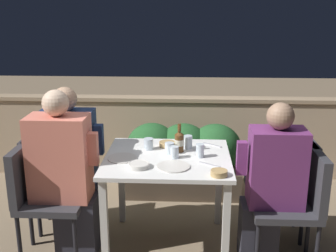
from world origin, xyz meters
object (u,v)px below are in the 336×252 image
(person_navy_jumper, at_px, (73,163))
(chair_right_far, at_px, (291,180))
(person_coral_top, at_px, (65,175))
(person_purple_stripe, at_px, (270,184))
(chair_right_near, at_px, (298,196))
(chair_left_far, at_px, (49,174))
(beer_bottle, at_px, (179,141))
(chair_left_near, at_px, (40,189))

(person_navy_jumper, distance_m, chair_right_far, 1.74)
(chair_right_far, bearing_deg, person_coral_top, -171.16)
(person_coral_top, distance_m, person_purple_stripe, 1.50)
(person_coral_top, xyz_separation_m, person_purple_stripe, (1.50, -0.02, -0.03))
(chair_right_near, bearing_deg, person_purple_stripe, -180.00)
(chair_right_far, bearing_deg, chair_left_far, 179.48)
(chair_right_near, distance_m, beer_bottle, 0.96)
(chair_left_near, xyz_separation_m, chair_right_near, (1.90, -0.02, 0.00))
(chair_left_near, relative_size, person_purple_stripe, 0.71)
(chair_left_near, height_order, chair_right_far, same)
(chair_left_near, bearing_deg, chair_right_far, 7.93)
(chair_left_far, bearing_deg, person_purple_stripe, -10.04)
(chair_left_near, relative_size, person_coral_top, 0.68)
(person_purple_stripe, height_order, beer_bottle, person_purple_stripe)
(chair_left_near, distance_m, person_coral_top, 0.23)
(chair_left_far, height_order, chair_right_near, same)
(beer_bottle, bearing_deg, person_coral_top, -164.12)
(chair_right_near, height_order, person_purple_stripe, person_purple_stripe)
(chair_left_near, distance_m, chair_right_near, 1.90)
(chair_left_near, xyz_separation_m, chair_right_far, (1.92, 0.27, 0.00))
(person_navy_jumper, relative_size, chair_right_near, 1.44)
(chair_right_near, distance_m, person_purple_stripe, 0.22)
(person_coral_top, distance_m, person_navy_jumper, 0.29)
(chair_left_near, relative_size, chair_right_near, 1.00)
(chair_left_far, height_order, person_purple_stripe, person_purple_stripe)
(chair_right_near, bearing_deg, chair_left_far, 171.00)
(chair_right_near, xyz_separation_m, chair_right_far, (0.01, 0.29, 0.00))
(person_purple_stripe, xyz_separation_m, chair_right_far, (0.22, 0.29, -0.08))
(person_coral_top, height_order, person_purple_stripe, person_coral_top)
(chair_left_far, bearing_deg, chair_right_far, -0.52)
(person_coral_top, relative_size, chair_left_far, 1.48)
(person_coral_top, height_order, beer_bottle, person_coral_top)
(chair_left_near, relative_size, beer_bottle, 3.90)
(person_purple_stripe, bearing_deg, chair_left_near, 179.33)
(person_navy_jumper, height_order, person_purple_stripe, person_navy_jumper)
(chair_left_near, height_order, chair_right_near, same)
(chair_left_near, relative_size, chair_left_far, 1.00)
(chair_left_near, bearing_deg, person_coral_top, 0.00)
(chair_left_far, bearing_deg, chair_right_near, -9.00)
(chair_left_near, xyz_separation_m, beer_bottle, (1.04, 0.24, 0.31))
(chair_left_near, distance_m, chair_right_far, 1.94)
(person_coral_top, relative_size, person_purple_stripe, 1.06)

